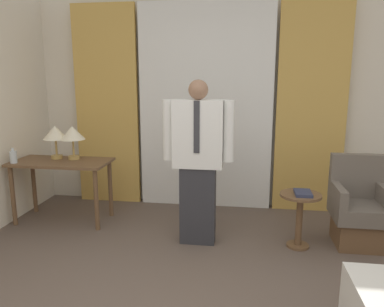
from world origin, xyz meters
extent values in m
cube|color=silver|center=(0.00, 3.16, 1.35)|extent=(10.00, 0.06, 2.70)
cube|color=white|center=(0.00, 3.03, 1.29)|extent=(1.69, 0.06, 2.58)
cube|color=gold|center=(-1.30, 3.03, 1.29)|extent=(0.83, 0.06, 2.58)
cube|color=gold|center=(1.30, 3.03, 1.29)|extent=(0.83, 0.06, 2.58)
cube|color=brown|center=(-1.59, 2.25, 0.71)|extent=(1.12, 0.56, 0.03)
cylinder|color=brown|center=(-2.09, 2.03, 0.35)|extent=(0.05, 0.05, 0.69)
cylinder|color=brown|center=(-1.09, 2.03, 0.35)|extent=(0.05, 0.05, 0.69)
cylinder|color=brown|center=(-2.09, 2.46, 0.35)|extent=(0.05, 0.05, 0.69)
cylinder|color=brown|center=(-1.09, 2.46, 0.35)|extent=(0.05, 0.05, 0.69)
cylinder|color=tan|center=(-1.70, 2.36, 0.74)|extent=(0.13, 0.13, 0.04)
cylinder|color=tan|center=(-1.70, 2.36, 0.86)|extent=(0.02, 0.02, 0.20)
cone|color=beige|center=(-1.70, 2.36, 1.04)|extent=(0.28, 0.28, 0.16)
cylinder|color=tan|center=(-1.48, 2.36, 0.74)|extent=(0.13, 0.13, 0.04)
cylinder|color=tan|center=(-1.48, 2.36, 0.86)|extent=(0.02, 0.02, 0.20)
cone|color=beige|center=(-1.48, 2.36, 1.04)|extent=(0.28, 0.28, 0.16)
cylinder|color=silver|center=(-2.06, 2.07, 0.79)|extent=(0.08, 0.08, 0.13)
cylinder|color=silver|center=(-2.06, 2.07, 0.88)|extent=(0.03, 0.03, 0.04)
cube|color=#2D2D33|center=(0.06, 1.89, 0.40)|extent=(0.35, 0.19, 0.80)
cube|color=white|center=(0.06, 1.89, 1.13)|extent=(0.49, 0.22, 0.66)
cube|color=#333338|center=(0.06, 1.77, 1.21)|extent=(0.06, 0.01, 0.50)
cylinder|color=white|center=(-0.24, 1.89, 1.16)|extent=(0.11, 0.11, 0.60)
cylinder|color=white|center=(0.35, 1.89, 1.16)|extent=(0.11, 0.11, 0.60)
sphere|color=#936B51|center=(0.06, 1.89, 1.56)|extent=(0.19, 0.19, 0.19)
cube|color=brown|center=(1.67, 2.04, 0.14)|extent=(0.45, 0.44, 0.28)
cube|color=#665B51|center=(1.67, 2.04, 0.36)|extent=(0.53, 0.52, 0.16)
cube|color=#665B51|center=(1.67, 2.26, 0.67)|extent=(0.53, 0.10, 0.46)
cube|color=#665B51|center=(1.45, 2.04, 0.53)|extent=(0.08, 0.52, 0.18)
cylinder|color=brown|center=(1.07, 1.91, 0.01)|extent=(0.22, 0.22, 0.02)
cylinder|color=brown|center=(1.07, 1.91, 0.27)|extent=(0.06, 0.06, 0.53)
cylinder|color=brown|center=(1.07, 1.91, 0.54)|extent=(0.40, 0.40, 0.02)
cube|color=#2D334C|center=(1.09, 1.90, 0.57)|extent=(0.16, 0.23, 0.03)
camera|label=1|loc=(0.51, -1.71, 1.69)|focal=35.00mm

